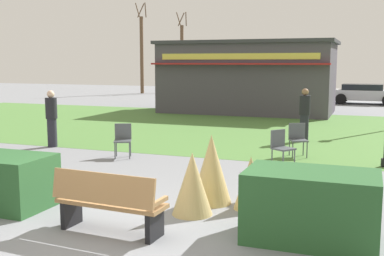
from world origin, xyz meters
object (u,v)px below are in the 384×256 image
object	(u,v)px
cafe_chair_east	(281,145)
person_standing	(305,114)
cafe_chair_center	(123,137)
person_strolling	(52,118)
food_kiosk	(248,77)
cafe_chair_west	(298,137)
parked_car_center_slot	(364,93)
park_bench	(108,202)
parked_car_west_slot	(273,91)
tree_left_bg	(142,53)
tree_right_bg	(182,57)

from	to	relation	value
cafe_chair_east	person_standing	distance (m)	4.02
cafe_chair_center	person_strolling	world-z (taller)	person_strolling
cafe_chair_east	person_standing	bearing A→B (deg)	89.46
food_kiosk	person_standing	size ratio (longest dim) A/B	5.08
cafe_chair_west	parked_car_center_slot	xyz separation A→B (m)	(1.44, 17.83, 0.12)
food_kiosk	person_strolling	distance (m)	12.29
cafe_chair_east	parked_car_center_slot	xyz separation A→B (m)	(1.64, 19.24, 0.12)
food_kiosk	cafe_chair_east	size ratio (longest dim) A/B	9.65
park_bench	parked_car_west_slot	world-z (taller)	parked_car_west_slot
park_bench	cafe_chair_east	bearing A→B (deg)	74.16
person_standing	cafe_chair_east	bearing A→B (deg)	-123.65
cafe_chair_west	tree_left_bg	distance (m)	27.05
park_bench	cafe_chair_west	size ratio (longest dim) A/B	1.94
person_strolling	tree_left_bg	xyz separation A→B (m)	(-8.44, 23.06, 2.34)
tree_right_bg	tree_left_bg	bearing A→B (deg)	-133.86
cafe_chair_east	person_strolling	xyz separation A→B (m)	(-6.89, 0.32, 0.33)
parked_car_west_slot	food_kiosk	bearing A→B (deg)	-89.64
person_standing	cafe_chair_center	bearing A→B (deg)	-167.17
tree_right_bg	person_strolling	bearing A→B (deg)	-76.83
person_strolling	parked_car_west_slot	xyz separation A→B (m)	(2.99, 18.91, -0.22)
parked_car_center_slot	tree_left_bg	xyz separation A→B (m)	(-16.98, 4.15, 2.56)
person_strolling	tree_left_bg	bearing A→B (deg)	158.82
food_kiosk	person_standing	distance (m)	9.11
food_kiosk	tree_left_bg	size ratio (longest dim) A/B	1.20
cafe_chair_center	tree_left_bg	world-z (taller)	tree_left_bg
cafe_chair_east	person_standing	world-z (taller)	person_standing
cafe_chair_east	parked_car_center_slot	size ratio (longest dim) A/B	0.21
cafe_chair_west	person_standing	size ratio (longest dim) A/B	0.53
cafe_chair_east	parked_car_west_slot	bearing A→B (deg)	101.45
cafe_chair_center	tree_right_bg	bearing A→B (deg)	108.40
cafe_chair_center	food_kiosk	bearing A→B (deg)	88.64
cafe_chair_center	tree_right_bg	world-z (taller)	tree_right_bg
food_kiosk	parked_car_west_slot	xyz separation A→B (m)	(-0.04, 7.04, -1.14)
cafe_chair_west	tree_right_bg	xyz separation A→B (m)	(-13.08, 24.53, 2.40)
cafe_chair_west	parked_car_center_slot	world-z (taller)	parked_car_center_slot
food_kiosk	cafe_chair_east	distance (m)	12.85
cafe_chair_center	parked_car_west_slot	xyz separation A→B (m)	(0.25, 19.55, 0.12)
park_bench	cafe_chair_east	distance (m)	5.72
cafe_chair_center	parked_car_west_slot	world-z (taller)	parked_car_west_slot
park_bench	person_standing	distance (m)	9.65
parked_car_center_slot	parked_car_west_slot	bearing A→B (deg)	-179.95
park_bench	parked_car_center_slot	distance (m)	24.95
food_kiosk	park_bench	bearing A→B (deg)	-82.63
cafe_chair_center	tree_left_bg	xyz separation A→B (m)	(-11.18, 23.71, 2.68)
cafe_chair_west	parked_car_west_slot	bearing A→B (deg)	102.93
park_bench	tree_left_bg	xyz separation A→B (m)	(-13.77, 28.89, 2.73)
cafe_chair_west	person_standing	bearing A→B (deg)	93.56
cafe_chair_east	tree_left_bg	bearing A→B (deg)	123.25
person_standing	parked_car_west_slot	distance (m)	15.73
park_bench	food_kiosk	world-z (taller)	food_kiosk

